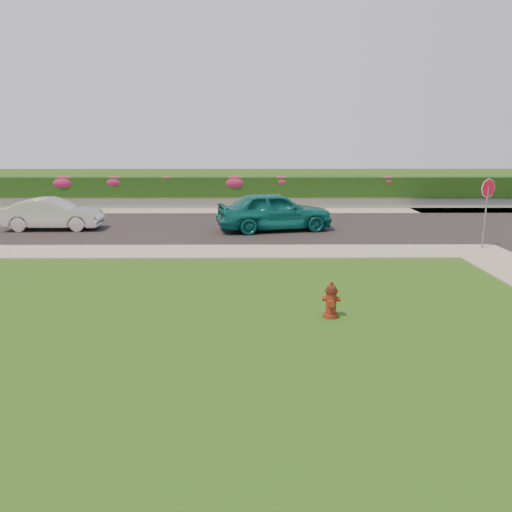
{
  "coord_description": "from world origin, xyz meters",
  "views": [
    {
      "loc": [
        -0.69,
        -7.55,
        3.7
      ],
      "look_at": [
        -0.62,
        4.5,
        0.9
      ],
      "focal_mm": 35.0,
      "sensor_mm": 36.0,
      "label": 1
    }
  ],
  "objects_px": {
    "sedan_silver": "(53,214)",
    "stop_sign": "(487,197)",
    "fire_hydrant": "(331,301)",
    "sedan_teal": "(274,211)"
  },
  "relations": [
    {
      "from": "sedan_silver",
      "to": "stop_sign",
      "type": "relative_size",
      "value": 1.63
    },
    {
      "from": "fire_hydrant",
      "to": "sedan_teal",
      "type": "xyz_separation_m",
      "value": [
        -0.78,
        10.4,
        0.48
      ]
    },
    {
      "from": "fire_hydrant",
      "to": "sedan_silver",
      "type": "xyz_separation_m",
      "value": [
        -10.03,
        10.65,
        0.33
      ]
    },
    {
      "from": "sedan_teal",
      "to": "sedan_silver",
      "type": "relative_size",
      "value": 1.18
    },
    {
      "from": "fire_hydrant",
      "to": "sedan_teal",
      "type": "height_order",
      "value": "sedan_teal"
    },
    {
      "from": "sedan_silver",
      "to": "stop_sign",
      "type": "bearing_deg",
      "value": -104.77
    },
    {
      "from": "sedan_teal",
      "to": "stop_sign",
      "type": "bearing_deg",
      "value": -129.55
    },
    {
      "from": "fire_hydrant",
      "to": "sedan_silver",
      "type": "relative_size",
      "value": 0.19
    },
    {
      "from": "sedan_teal",
      "to": "sedan_silver",
      "type": "xyz_separation_m",
      "value": [
        -9.26,
        0.25,
        -0.15
      ]
    },
    {
      "from": "sedan_silver",
      "to": "stop_sign",
      "type": "height_order",
      "value": "stop_sign"
    }
  ]
}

